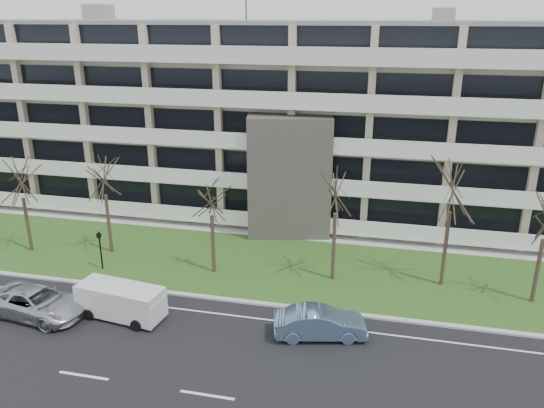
% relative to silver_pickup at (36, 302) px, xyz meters
% --- Properties ---
extents(ground, '(160.00, 160.00, 0.00)m').
position_rel_silver_pickup_xyz_m(ground, '(11.31, -4.16, -0.79)').
color(ground, black).
rests_on(ground, ground).
extents(grass_verge, '(90.00, 10.00, 0.06)m').
position_rel_silver_pickup_xyz_m(grass_verge, '(11.31, 8.84, -0.76)').
color(grass_verge, '#324F1A').
rests_on(grass_verge, ground).
extents(curb, '(90.00, 0.35, 0.12)m').
position_rel_silver_pickup_xyz_m(curb, '(11.31, 3.84, -0.73)').
color(curb, '#B2B2AD').
rests_on(curb, ground).
extents(sidewalk, '(90.00, 2.00, 0.08)m').
position_rel_silver_pickup_xyz_m(sidewalk, '(11.31, 14.34, -0.75)').
color(sidewalk, '#B2B2AD').
rests_on(sidewalk, ground).
extents(lane_edge_line, '(90.00, 0.12, 0.01)m').
position_rel_silver_pickup_xyz_m(lane_edge_line, '(11.31, 2.34, -0.79)').
color(lane_edge_line, white).
rests_on(lane_edge_line, ground).
extents(apartment_building, '(60.50, 15.10, 18.75)m').
position_rel_silver_pickup_xyz_m(apartment_building, '(11.30, 21.16, 6.82)').
color(apartment_building, '#BFB394').
rests_on(apartment_building, ground).
extents(silver_pickup, '(6.02, 3.38, 1.59)m').
position_rel_silver_pickup_xyz_m(silver_pickup, '(0.00, 0.00, 0.00)').
color(silver_pickup, '#B6B7BD').
rests_on(silver_pickup, ground).
extents(blue_sedan, '(5.00, 2.69, 1.56)m').
position_rel_silver_pickup_xyz_m(blue_sedan, '(15.48, 1.42, -0.01)').
color(blue_sedan, '#6586AF').
rests_on(blue_sedan, ground).
extents(white_van, '(4.98, 2.45, 1.86)m').
position_rel_silver_pickup_xyz_m(white_van, '(4.68, 0.88, 0.32)').
color(white_van, silver).
rests_on(white_van, ground).
extents(pedestrian_signal, '(0.26, 0.21, 2.66)m').
position_rel_silver_pickup_xyz_m(pedestrian_signal, '(0.60, 5.88, 0.90)').
color(pedestrian_signal, black).
rests_on(pedestrian_signal, ground).
extents(tree_1, '(3.51, 3.51, 7.02)m').
position_rel_silver_pickup_xyz_m(tree_1, '(-5.76, 7.39, 4.66)').
color(tree_1, '#382B21').
rests_on(tree_1, ground).
extents(tree_2, '(3.80, 3.80, 7.60)m').
position_rel_silver_pickup_xyz_m(tree_2, '(-0.15, 8.43, 5.11)').
color(tree_2, '#382B21').
rests_on(tree_2, ground).
extents(tree_3, '(3.48, 3.48, 6.97)m').
position_rel_silver_pickup_xyz_m(tree_3, '(7.82, 7.11, 4.62)').
color(tree_3, '#382B21').
rests_on(tree_3, ground).
extents(tree_4, '(3.96, 3.96, 7.92)m').
position_rel_silver_pickup_xyz_m(tree_4, '(15.39, 7.81, 5.37)').
color(tree_4, '#382B21').
rests_on(tree_4, ground).
extents(tree_5, '(4.28, 4.28, 8.57)m').
position_rel_silver_pickup_xyz_m(tree_5, '(22.00, 8.57, 5.87)').
color(tree_5, '#382B21').
rests_on(tree_5, ground).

